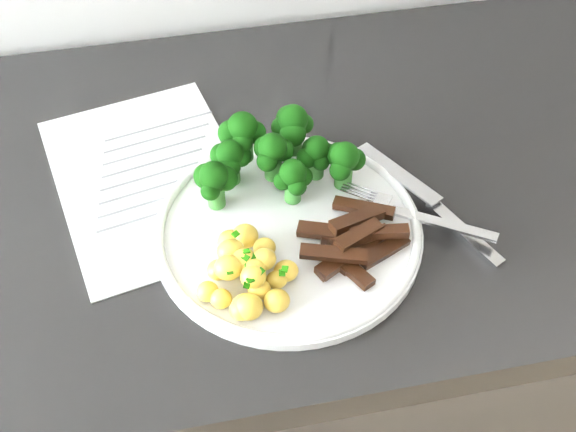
{
  "coord_description": "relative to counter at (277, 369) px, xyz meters",
  "views": [
    {
      "loc": [
        -0.11,
        1.12,
        1.45
      ],
      "look_at": [
        -0.02,
        1.6,
        0.89
      ],
      "focal_mm": 45.23,
      "sensor_mm": 36.0,
      "label": 1
    }
  ],
  "objects": [
    {
      "name": "counter",
      "position": [
        0.0,
        0.0,
        0.0
      ],
      "size": [
        2.3,
        0.58,
        0.86
      ],
      "color": "black",
      "rests_on": "ground"
    },
    {
      "name": "recipe_paper",
      "position": [
        -0.14,
        0.03,
        0.43
      ],
      "size": [
        0.25,
        0.32,
        0.0
      ],
      "color": "silver",
      "rests_on": "counter"
    },
    {
      "name": "plate",
      "position": [
        0.0,
        -0.08,
        0.44
      ],
      "size": [
        0.28,
        0.28,
        0.02
      ],
      "color": "white",
      "rests_on": "counter"
    },
    {
      "name": "broccoli",
      "position": [
        0.0,
        -0.01,
        0.48
      ],
      "size": [
        0.19,
        0.11,
        0.07
      ],
      "color": "#306F27",
      "rests_on": "plate"
    },
    {
      "name": "potatoes",
      "position": [
        -0.05,
        -0.14,
        0.46
      ],
      "size": [
        0.1,
        0.11,
        0.04
      ],
      "color": "yellow",
      "rests_on": "plate"
    },
    {
      "name": "beef_strips",
      "position": [
        0.06,
        -0.12,
        0.45
      ],
      "size": [
        0.12,
        0.12,
        0.03
      ],
      "color": "black",
      "rests_on": "plate"
    },
    {
      "name": "fork",
      "position": [
        0.14,
        -0.1,
        0.45
      ],
      "size": [
        0.14,
        0.11,
        0.02
      ],
      "color": "silver",
      "rests_on": "plate"
    },
    {
      "name": "knife",
      "position": [
        0.17,
        -0.1,
        0.44
      ],
      "size": [
        0.11,
        0.2,
        0.02
      ],
      "color": "silver",
      "rests_on": "plate"
    }
  ]
}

